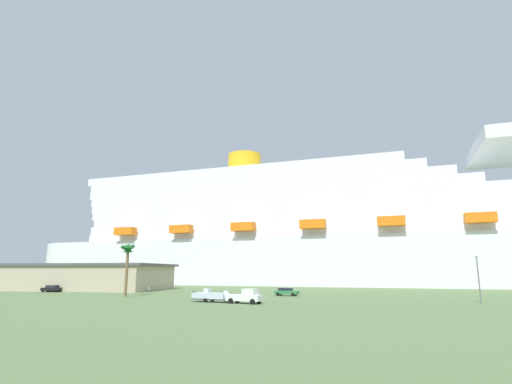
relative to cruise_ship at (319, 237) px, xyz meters
The scene contains 10 objects.
ground_plane 46.61m from the cruise_ship, 95.32° to the right, with size 600.00×600.00×0.00m, color #567042.
cruise_ship is the anchor object (origin of this frame).
terminal_building 82.70m from the cruise_ship, 140.18° to the right, with size 55.26×28.82×6.76m.
pickup_truck 87.78m from the cruise_ship, 91.84° to the right, with size 5.91×3.27×2.20m.
small_boat_on_trailer 86.86m from the cruise_ship, 95.62° to the right, with size 8.29×3.44×2.15m.
palm_tree 81.50m from the cruise_ship, 112.07° to the right, with size 2.84×3.05×10.19m.
street_lamp 83.20m from the cruise_ship, 67.00° to the right, with size 0.56×0.56×7.51m.
parked_car_black_coupe 87.49m from the cruise_ship, 131.27° to the right, with size 4.56×2.38×1.58m.
parked_car_green_wagon 67.30m from the cruise_ship, 90.29° to the right, with size 4.95×2.57×1.58m.
parked_car_white_van 69.56m from the cruise_ship, 124.73° to the right, with size 4.43×2.48×1.58m.
Camera 1 is at (18.65, -73.71, 4.81)m, focal length 28.27 mm.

